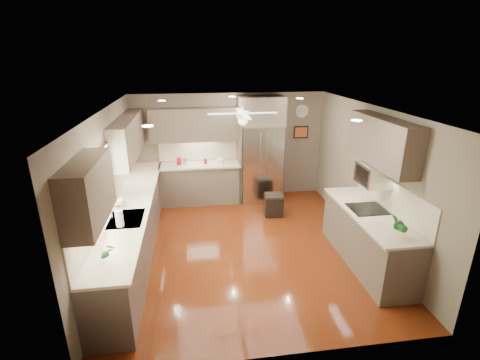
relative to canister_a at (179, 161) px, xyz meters
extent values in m
plane|color=#54260B|center=(1.19, -2.20, -1.02)|extent=(5.00, 5.00, 0.00)
plane|color=white|center=(1.19, -2.20, 1.48)|extent=(5.00, 5.00, 0.00)
plane|color=#6C6052|center=(1.19, 0.30, 0.23)|extent=(4.50, 0.00, 4.50)
plane|color=#6C6052|center=(1.19, -4.70, 0.23)|extent=(4.50, 0.00, 4.50)
plane|color=#6C6052|center=(-1.06, -2.20, 0.23)|extent=(0.00, 5.00, 5.00)
plane|color=#6C6052|center=(3.44, -2.20, 0.23)|extent=(0.00, 5.00, 5.00)
cylinder|color=maroon|center=(0.00, 0.00, 0.00)|extent=(0.13, 0.13, 0.16)
cylinder|color=silver|center=(0.15, -0.01, -0.01)|extent=(0.10, 0.10, 0.15)
cylinder|color=maroon|center=(0.60, -0.01, -0.02)|extent=(0.09, 0.09, 0.11)
imported|color=white|center=(-0.89, -2.25, 0.02)|extent=(0.10, 0.10, 0.20)
imported|color=#1C6220|center=(-0.74, -3.88, 0.06)|extent=(0.17, 0.13, 0.28)
imported|color=#1C6220|center=(3.09, -3.77, 0.09)|extent=(0.19, 0.16, 0.34)
imported|color=beige|center=(0.94, -0.02, -0.05)|extent=(0.24, 0.24, 0.05)
cube|color=brown|center=(-0.76, -2.05, -0.57)|extent=(0.60, 4.70, 0.90)
cube|color=beige|center=(-0.75, -2.05, -0.10)|extent=(0.65, 4.70, 0.04)
cube|color=beige|center=(-1.05, -2.05, 0.18)|extent=(0.02, 4.70, 0.50)
cube|color=brown|center=(0.46, 0.00, -0.57)|extent=(1.85, 0.60, 0.90)
cube|color=beige|center=(0.46, -0.02, -0.10)|extent=(1.85, 0.65, 0.04)
cube|color=beige|center=(0.46, 0.29, 0.18)|extent=(1.85, 0.02, 0.50)
cube|color=brown|center=(-0.90, -3.80, 0.81)|extent=(0.33, 1.20, 0.75)
cube|color=brown|center=(-0.90, -0.90, 0.81)|extent=(0.33, 2.40, 0.75)
cube|color=brown|center=(0.46, 0.13, 0.81)|extent=(2.15, 0.33, 0.75)
cube|color=brown|center=(3.27, -2.75, 1.01)|extent=(0.33, 1.70, 0.75)
cube|color=#BFF2B2|center=(-1.05, -2.70, 0.53)|extent=(0.01, 1.00, 0.80)
cube|color=brown|center=(-1.02, -2.70, 0.96)|extent=(0.05, 1.12, 0.06)
cube|color=brown|center=(-1.02, -2.70, 0.10)|extent=(0.05, 1.12, 0.06)
cube|color=brown|center=(-1.02, -3.23, 0.53)|extent=(0.05, 0.06, 0.80)
cube|color=brown|center=(-1.02, -2.17, 0.53)|extent=(0.05, 0.06, 0.80)
cube|color=silver|center=(-0.74, -2.70, -0.09)|extent=(0.50, 0.70, 0.03)
cube|color=#262626|center=(-0.74, -2.70, -0.13)|extent=(0.44, 0.62, 0.05)
cylinder|color=silver|center=(-0.94, -2.70, 0.03)|extent=(0.02, 0.02, 0.24)
cylinder|color=silver|center=(-0.88, -2.70, 0.15)|extent=(0.16, 0.02, 0.02)
cube|color=silver|center=(1.89, -0.06, -0.11)|extent=(0.92, 0.72, 1.82)
cube|color=black|center=(1.89, -0.40, -0.36)|extent=(0.88, 0.02, 0.02)
cube|color=black|center=(1.89, -0.41, 0.23)|extent=(0.01, 0.02, 1.00)
cylinder|color=silver|center=(1.81, -0.44, 0.23)|extent=(0.02, 0.02, 0.90)
cylinder|color=silver|center=(1.97, -0.44, 0.23)|extent=(0.02, 0.02, 0.90)
cube|color=brown|center=(1.89, 0.00, 1.12)|extent=(1.04, 0.60, 0.63)
cube|color=brown|center=(1.39, 0.00, -0.11)|extent=(0.06, 0.60, 1.82)
cube|color=brown|center=(2.39, 0.00, -0.11)|extent=(0.06, 0.60, 1.82)
cube|color=brown|center=(3.11, -3.00, -0.57)|extent=(0.65, 2.20, 0.90)
cube|color=beige|center=(3.10, -3.00, -0.10)|extent=(0.70, 2.20, 0.04)
cube|color=beige|center=(3.43, -3.00, 0.18)|extent=(0.02, 2.20, 0.50)
cube|color=black|center=(3.10, -2.90, -0.08)|extent=(0.56, 0.52, 0.01)
cube|color=silver|center=(3.22, -2.75, 0.46)|extent=(0.42, 0.55, 0.34)
cube|color=black|center=(3.01, -2.75, 0.46)|extent=(0.02, 0.40, 0.26)
cylinder|color=white|center=(1.19, -1.90, 1.44)|extent=(0.03, 0.03, 0.08)
cylinder|color=white|center=(1.19, -1.90, 1.34)|extent=(0.22, 0.22, 0.10)
sphere|color=white|center=(1.19, -1.90, 1.24)|extent=(0.16, 0.16, 0.16)
cube|color=white|center=(1.54, -1.90, 1.36)|extent=(0.48, 0.11, 0.01)
cube|color=white|center=(1.19, -1.55, 1.36)|extent=(0.11, 0.48, 0.01)
cube|color=white|center=(0.84, -1.90, 1.36)|extent=(0.48, 0.11, 0.01)
cube|color=white|center=(1.19, -2.25, 1.36)|extent=(0.11, 0.48, 0.01)
cylinder|color=white|center=(-0.21, -0.90, 1.47)|extent=(0.14, 0.14, 0.01)
cylinder|color=white|center=(2.49, -0.90, 1.47)|extent=(0.14, 0.14, 0.01)
cylinder|color=white|center=(-0.21, -3.40, 1.47)|extent=(0.14, 0.14, 0.01)
cylinder|color=white|center=(2.49, -3.40, 1.47)|extent=(0.14, 0.14, 0.01)
cylinder|color=white|center=(1.19, -0.40, 1.47)|extent=(0.14, 0.14, 0.01)
cylinder|color=white|center=(2.94, 0.28, 1.03)|extent=(0.30, 0.03, 0.30)
cylinder|color=silver|center=(2.94, 0.27, 1.03)|extent=(0.29, 0.00, 0.29)
cube|color=black|center=(2.94, 0.28, 0.53)|extent=(0.36, 0.03, 0.30)
cube|color=#B74C24|center=(2.94, 0.26, 0.53)|extent=(0.30, 0.01, 0.24)
cube|color=black|center=(2.01, -0.97, -0.80)|extent=(0.41, 0.41, 0.43)
cube|color=black|center=(2.01, -0.97, -0.56)|extent=(0.39, 0.39, 0.03)
cylinder|color=white|center=(-0.78, -2.98, 0.06)|extent=(0.11, 0.11, 0.25)
cylinder|color=silver|center=(-0.78, -2.98, 0.07)|extent=(0.02, 0.02, 0.27)
camera|label=1|loc=(0.32, -7.73, 2.29)|focal=26.00mm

